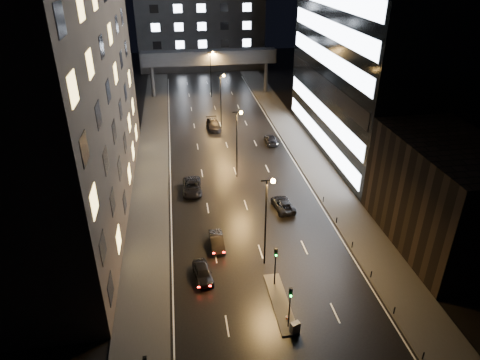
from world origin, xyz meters
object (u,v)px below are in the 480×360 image
Objects in this scene: car_toward_b at (271,140)px; utility_cabinet at (295,327)px; car_away_b at (217,241)px; car_away_d at (213,125)px; car_away_c at (192,187)px; car_away_a at (203,273)px; car_toward_a at (283,204)px.

utility_cabinet is at bearing 84.76° from car_toward_b.
car_away_b is 36.31m from car_away_d.
car_toward_b is at bearing 47.36° from car_away_c.
car_away_d is (5.24, 23.25, 0.06)m from car_away_c.
car_away_c reaches higher than car_away_a.
car_away_d is at bearing -37.90° from car_toward_b.
car_toward_a is 1.00× the size of car_toward_b.
car_away_b is 14.42m from utility_cabinet.
utility_cabinet is (-6.96, -41.24, -0.01)m from car_toward_b.
car_away_c reaches higher than car_away_b.
car_away_a is at bearing 113.68° from utility_cabinet.
car_away_d reaches higher than car_toward_a.
car_toward_b is (3.10, 21.16, 0.03)m from car_toward_a.
car_away_b is 11.40m from car_toward_a.
car_away_a is at bearing -100.67° from car_away_d.
utility_cabinet is at bearing 73.50° from car_toward_a.
car_away_c is 20.74m from car_toward_b.
utility_cabinet is at bearing -72.90° from car_away_c.
car_toward_b is (14.39, 14.94, -0.07)m from car_away_c.
car_toward_b is (9.16, -8.31, -0.13)m from car_away_d.
car_away_a is at bearing 70.86° from car_toward_b.
car_toward_a is (11.18, 11.72, -0.03)m from car_away_a.
car_away_a reaches higher than car_away_b.
car_toward_b is at bearing 65.28° from car_away_b.
car_toward_b is at bearing 58.60° from car_away_a.
car_away_d is at bearing 74.98° from utility_cabinet.
car_away_a reaches higher than car_toward_b.
car_away_b reaches higher than car_toward_a.
car_away_d reaches higher than car_away_c.
car_toward_b is (14.28, 32.88, -0.00)m from car_away_a.
car_away_b is at bearing 60.86° from car_away_a.
car_away_b is at bearing -98.60° from car_away_d.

